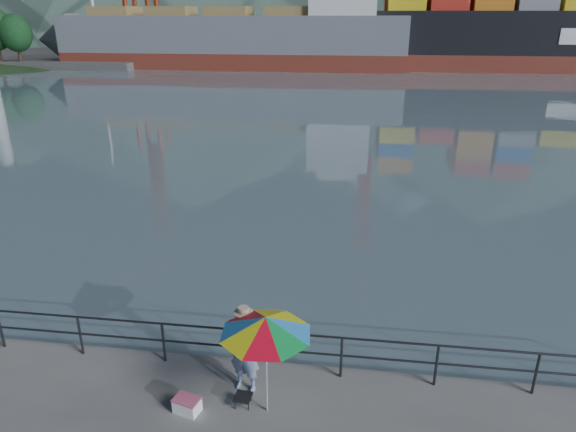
% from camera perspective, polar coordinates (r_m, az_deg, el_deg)
% --- Properties ---
extents(harbor_water, '(500.00, 280.00, 0.00)m').
position_cam_1_polar(harbor_water, '(137.76, 6.79, 18.49)').
color(harbor_water, slate).
rests_on(harbor_water, ground).
extents(far_dock, '(200.00, 40.00, 0.40)m').
position_cam_1_polar(far_dock, '(101.03, 12.18, 17.05)').
color(far_dock, '#514F4C').
rests_on(far_dock, ground).
extents(guardrail, '(22.00, 0.06, 1.03)m').
position_cam_1_polar(guardrail, '(11.93, -9.04, -14.01)').
color(guardrail, '#2D3033').
rests_on(guardrail, ground).
extents(container_stacks, '(58.00, 5.40, 7.80)m').
position_cam_1_polar(container_stacks, '(105.98, 26.68, 17.25)').
color(container_stacks, orange).
rests_on(container_stacks, ground).
extents(fisherman, '(0.76, 0.59, 1.85)m').
position_cam_1_polar(fisherman, '(10.96, -4.79, -14.84)').
color(fisherman, navy).
rests_on(fisherman, ground).
extents(beach_umbrella, '(2.26, 2.26, 2.19)m').
position_cam_1_polar(beach_umbrella, '(9.78, -2.49, -12.08)').
color(beach_umbrella, white).
rests_on(beach_umbrella, ground).
extents(folding_stool, '(0.37, 0.37, 0.22)m').
position_cam_1_polar(folding_stool, '(11.08, -5.00, -19.71)').
color(folding_stool, black).
rests_on(folding_stool, ground).
extents(cooler_bag, '(0.57, 0.46, 0.29)m').
position_cam_1_polar(cooler_bag, '(11.07, -11.14, -19.97)').
color(cooler_bag, white).
rests_on(cooler_bag, ground).
extents(fishing_rod, '(0.62, 1.58, 1.19)m').
position_cam_1_polar(fishing_rod, '(12.36, -3.88, -15.32)').
color(fishing_rod, black).
rests_on(fishing_rod, ground).
extents(bulk_carrier, '(49.44, 8.56, 14.50)m').
position_cam_1_polar(bulk_carrier, '(78.38, -4.73, 19.26)').
color(bulk_carrier, maroon).
rests_on(bulk_carrier, ground).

